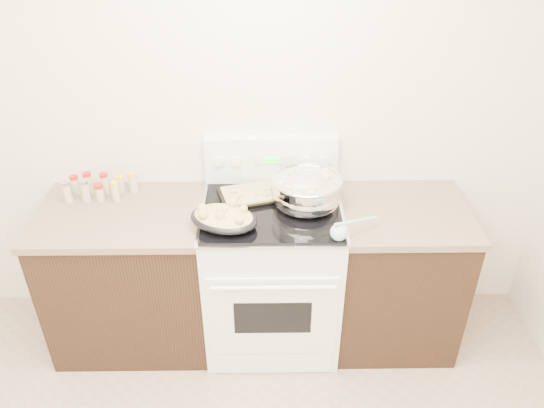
{
  "coord_description": "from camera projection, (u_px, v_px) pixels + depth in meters",
  "views": [
    {
      "loc": [
        0.32,
        -1.0,
        2.52
      ],
      "look_at": [
        0.35,
        1.37,
        1.0
      ],
      "focal_mm": 35.0,
      "sensor_mm": 36.0,
      "label": 1
    }
  ],
  "objects": [
    {
      "name": "counter_right",
      "position": [
        394.0,
        274.0,
        3.16
      ],
      "size": [
        0.73,
        0.67,
        0.92
      ],
      "color": "black",
      "rests_on": "ground"
    },
    {
      "name": "wooden_spoon",
      "position": [
        238.0,
        214.0,
        2.82
      ],
      "size": [
        0.12,
        0.26,
        0.04
      ],
      "color": "#A5754B",
      "rests_on": "kitchen_range"
    },
    {
      "name": "blue_ladle",
      "position": [
        341.0,
        231.0,
        2.64
      ],
      "size": [
        0.26,
        0.19,
        0.11
      ],
      "color": "#93C9DC",
      "rests_on": "kitchen_range"
    },
    {
      "name": "kitchen_range",
      "position": [
        272.0,
        272.0,
        3.13
      ],
      "size": [
        0.78,
        0.73,
        1.22
      ],
      "color": "white",
      "rests_on": "ground"
    },
    {
      "name": "spice_jars",
      "position": [
        99.0,
        187.0,
        3.0
      ],
      "size": [
        0.39,
        0.15,
        0.13
      ],
      "color": "#BFB28C",
      "rests_on": "counter_left"
    },
    {
      "name": "mixing_bowl",
      "position": [
        307.0,
        192.0,
        2.86
      ],
      "size": [
        0.38,
        0.38,
        0.22
      ],
      "color": "silver",
      "rests_on": "kitchen_range"
    },
    {
      "name": "baking_sheet",
      "position": [
        252.0,
        194.0,
        2.97
      ],
      "size": [
        0.41,
        0.34,
        0.06
      ],
      "color": "black",
      "rests_on": "kitchen_range"
    },
    {
      "name": "roasting_pan",
      "position": [
        223.0,
        218.0,
        2.72
      ],
      "size": [
        0.43,
        0.37,
        0.12
      ],
      "color": "black",
      "rests_on": "kitchen_range"
    },
    {
      "name": "room_shell",
      "position": [
        134.0,
        266.0,
        1.27
      ],
      "size": [
        4.1,
        3.6,
        2.75
      ],
      "color": "silver",
      "rests_on": "ground"
    },
    {
      "name": "counter_left",
      "position": [
        132.0,
        276.0,
        3.14
      ],
      "size": [
        0.93,
        0.67,
        0.92
      ],
      "color": "black",
      "rests_on": "ground"
    }
  ]
}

